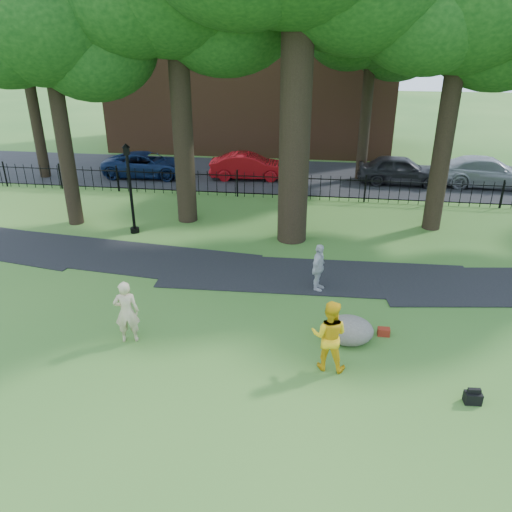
% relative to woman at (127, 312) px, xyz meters
% --- Properties ---
extents(ground, '(120.00, 120.00, 0.00)m').
position_rel_woman_xyz_m(ground, '(3.61, 0.44, -0.85)').
color(ground, '#2A5C20').
rests_on(ground, ground).
extents(footpath, '(36.07, 3.85, 0.03)m').
position_rel_woman_xyz_m(footpath, '(4.61, 4.34, -0.85)').
color(footpath, black).
rests_on(footpath, ground).
extents(street, '(80.00, 7.00, 0.02)m').
position_rel_woman_xyz_m(street, '(3.61, 16.44, -0.85)').
color(street, black).
rests_on(street, ground).
extents(iron_fence, '(44.00, 0.04, 1.20)m').
position_rel_woman_xyz_m(iron_fence, '(3.61, 12.44, -0.25)').
color(iron_fence, black).
rests_on(iron_fence, ground).
extents(brick_building, '(18.00, 8.00, 12.00)m').
position_rel_woman_xyz_m(brick_building, '(-0.39, 24.44, 5.15)').
color(brick_building, brown).
rests_on(brick_building, ground).
extents(tree_row, '(26.82, 7.96, 12.42)m').
position_rel_woman_xyz_m(tree_row, '(4.12, 8.84, 7.30)').
color(tree_row, black).
rests_on(tree_row, ground).
extents(woman, '(0.71, 0.56, 1.70)m').
position_rel_woman_xyz_m(woman, '(0.00, 0.00, 0.00)').
color(woman, tan).
rests_on(woman, ground).
extents(man, '(0.94, 0.78, 1.77)m').
position_rel_woman_xyz_m(man, '(5.07, -0.41, 0.04)').
color(man, yellow).
rests_on(man, ground).
extents(pedestrian, '(0.63, 0.96, 1.51)m').
position_rel_woman_xyz_m(pedestrian, '(4.72, 3.45, -0.09)').
color(pedestrian, '#B6B7BC').
rests_on(pedestrian, ground).
extents(boulder, '(1.50, 1.28, 0.75)m').
position_rel_woman_xyz_m(boulder, '(5.58, 0.78, -0.48)').
color(boulder, slate).
rests_on(boulder, ground).
extents(lamppost, '(0.35, 0.35, 3.53)m').
position_rel_woman_xyz_m(lamppost, '(-2.60, 7.25, 0.88)').
color(lamppost, black).
rests_on(lamppost, ground).
extents(backpack, '(0.37, 0.25, 0.27)m').
position_rel_woman_xyz_m(backpack, '(8.18, -1.23, -0.72)').
color(backpack, black).
rests_on(backpack, ground).
extents(red_bag, '(0.31, 0.20, 0.21)m').
position_rel_woman_xyz_m(red_bag, '(6.52, 1.17, -0.74)').
color(red_bag, maroon).
rests_on(red_bag, ground).
extents(red_sedan, '(4.26, 1.80, 1.37)m').
position_rel_woman_xyz_m(red_sedan, '(0.68, 15.61, -0.17)').
color(red_sedan, '#A40C12').
rests_on(red_sedan, ground).
extents(navy_van, '(4.78, 2.34, 1.31)m').
position_rel_woman_xyz_m(navy_van, '(-4.87, 15.30, -0.20)').
color(navy_van, '#0D1D42').
rests_on(navy_van, ground).
extents(grey_car, '(4.42, 1.99, 1.47)m').
position_rel_woman_xyz_m(grey_car, '(8.58, 15.77, -0.11)').
color(grey_car, black).
rests_on(grey_car, ground).
extents(silver_car, '(5.19, 2.27, 1.48)m').
position_rel_woman_xyz_m(silver_car, '(12.91, 15.94, -0.11)').
color(silver_car, '#95989D').
rests_on(silver_car, ground).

